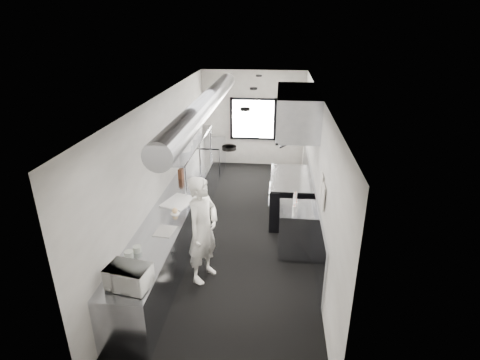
% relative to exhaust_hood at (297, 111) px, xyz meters
% --- Properties ---
extents(floor, '(3.00, 8.00, 0.01)m').
position_rel_exhaust_hood_xyz_m(floor, '(-1.10, -0.70, -2.39)').
color(floor, black).
rests_on(floor, ground).
extents(ceiling, '(3.00, 8.00, 0.01)m').
position_rel_exhaust_hood_xyz_m(ceiling, '(-1.10, -0.70, 0.41)').
color(ceiling, silver).
rests_on(ceiling, wall_back).
extents(wall_back, '(3.00, 0.02, 2.80)m').
position_rel_exhaust_hood_xyz_m(wall_back, '(-1.10, 3.30, -0.99)').
color(wall_back, silver).
rests_on(wall_back, floor).
extents(wall_front, '(3.00, 0.02, 2.80)m').
position_rel_exhaust_hood_xyz_m(wall_front, '(-1.10, -4.70, -0.99)').
color(wall_front, silver).
rests_on(wall_front, floor).
extents(wall_left, '(0.02, 8.00, 2.80)m').
position_rel_exhaust_hood_xyz_m(wall_left, '(-2.60, -0.70, -0.99)').
color(wall_left, silver).
rests_on(wall_left, floor).
extents(wall_right, '(0.02, 8.00, 2.80)m').
position_rel_exhaust_hood_xyz_m(wall_right, '(0.40, -0.70, -0.99)').
color(wall_right, silver).
rests_on(wall_right, floor).
extents(wall_cladding, '(0.03, 5.50, 1.10)m').
position_rel_exhaust_hood_xyz_m(wall_cladding, '(0.38, -0.40, -1.84)').
color(wall_cladding, '#9A9FA8').
rests_on(wall_cladding, wall_right).
extents(hvac_duct, '(0.40, 6.40, 0.40)m').
position_rel_exhaust_hood_xyz_m(hvac_duct, '(-1.80, -0.30, 0.16)').
color(hvac_duct, gray).
rests_on(hvac_duct, ceiling).
extents(service_window, '(1.36, 0.05, 1.25)m').
position_rel_exhaust_hood_xyz_m(service_window, '(-1.10, 3.26, -0.99)').
color(service_window, white).
rests_on(service_window, wall_back).
extents(exhaust_hood, '(0.81, 2.20, 0.88)m').
position_rel_exhaust_hood_xyz_m(exhaust_hood, '(0.00, 0.00, 0.00)').
color(exhaust_hood, '#9A9FA8').
rests_on(exhaust_hood, ceiling).
extents(prep_counter, '(0.70, 6.00, 0.90)m').
position_rel_exhaust_hood_xyz_m(prep_counter, '(-2.25, -1.20, -1.94)').
color(prep_counter, '#9A9FA8').
rests_on(prep_counter, floor).
extents(pass_shelf, '(0.45, 3.00, 0.68)m').
position_rel_exhaust_hood_xyz_m(pass_shelf, '(-2.29, 0.30, -0.86)').
color(pass_shelf, '#9A9FA8').
rests_on(pass_shelf, prep_counter).
extents(range, '(0.88, 1.60, 0.94)m').
position_rel_exhaust_hood_xyz_m(range, '(-0.06, 0.00, -1.92)').
color(range, black).
rests_on(range, floor).
extents(bottle_station, '(0.65, 0.80, 0.90)m').
position_rel_exhaust_hood_xyz_m(bottle_station, '(0.05, -1.40, -1.94)').
color(bottle_station, '#9A9FA8').
rests_on(bottle_station, floor).
extents(far_work_table, '(0.70, 1.20, 0.90)m').
position_rel_exhaust_hood_xyz_m(far_work_table, '(-2.25, 2.50, -1.94)').
color(far_work_table, '#9A9FA8').
rests_on(far_work_table, floor).
extents(notice_sheet_a, '(0.02, 0.28, 0.38)m').
position_rel_exhaust_hood_xyz_m(notice_sheet_a, '(0.37, -1.90, -0.79)').
color(notice_sheet_a, silver).
rests_on(notice_sheet_a, wall_right).
extents(notice_sheet_b, '(0.02, 0.28, 0.38)m').
position_rel_exhaust_hood_xyz_m(notice_sheet_b, '(0.37, -2.25, -0.84)').
color(notice_sheet_b, silver).
rests_on(notice_sheet_b, wall_right).
extents(line_cook, '(0.68, 0.80, 1.85)m').
position_rel_exhaust_hood_xyz_m(line_cook, '(-1.52, -2.38, -1.47)').
color(line_cook, white).
rests_on(line_cook, floor).
extents(microwave, '(0.56, 0.46, 0.30)m').
position_rel_exhaust_hood_xyz_m(microwave, '(-2.19, -3.85, -1.34)').
color(microwave, white).
rests_on(microwave, prep_counter).
extents(deli_tub_a, '(0.16, 0.16, 0.09)m').
position_rel_exhaust_hood_xyz_m(deli_tub_a, '(-2.44, -3.21, -1.44)').
color(deli_tub_a, '#A8B2A4').
rests_on(deli_tub_a, prep_counter).
extents(deli_tub_b, '(0.13, 0.13, 0.09)m').
position_rel_exhaust_hood_xyz_m(deli_tub_b, '(-2.37, -3.07, -1.44)').
color(deli_tub_b, '#A8B2A4').
rests_on(deli_tub_b, prep_counter).
extents(newspaper, '(0.33, 0.40, 0.01)m').
position_rel_exhaust_hood_xyz_m(newspaper, '(-2.13, -2.45, -1.49)').
color(newspaper, beige).
rests_on(newspaper, prep_counter).
extents(small_plate, '(0.20, 0.20, 0.01)m').
position_rel_exhaust_hood_xyz_m(small_plate, '(-2.13, -1.84, -1.48)').
color(small_plate, white).
rests_on(small_plate, prep_counter).
extents(pastry, '(0.10, 0.10, 0.10)m').
position_rel_exhaust_hood_xyz_m(pastry, '(-2.13, -1.84, -1.43)').
color(pastry, '#DFB275').
rests_on(pastry, small_plate).
extents(cutting_board, '(0.64, 0.74, 0.02)m').
position_rel_exhaust_hood_xyz_m(cutting_board, '(-2.18, -1.37, -1.48)').
color(cutting_board, silver).
rests_on(cutting_board, prep_counter).
extents(knife_block, '(0.12, 0.21, 0.22)m').
position_rel_exhaust_hood_xyz_m(knife_block, '(-2.41, -0.18, -1.38)').
color(knife_block, brown).
rests_on(knife_block, prep_counter).
extents(plate_stack_a, '(0.27, 0.27, 0.30)m').
position_rel_exhaust_hood_xyz_m(plate_stack_a, '(-2.27, -0.32, -0.67)').
color(plate_stack_a, white).
rests_on(plate_stack_a, pass_shelf).
extents(plate_stack_b, '(0.27, 0.27, 0.29)m').
position_rel_exhaust_hood_xyz_m(plate_stack_b, '(-2.30, 0.10, -0.68)').
color(plate_stack_b, white).
rests_on(plate_stack_b, pass_shelf).
extents(plate_stack_c, '(0.28, 0.28, 0.31)m').
position_rel_exhaust_hood_xyz_m(plate_stack_c, '(-2.30, 0.55, -0.67)').
color(plate_stack_c, white).
rests_on(plate_stack_c, pass_shelf).
extents(plate_stack_d, '(0.23, 0.23, 0.33)m').
position_rel_exhaust_hood_xyz_m(plate_stack_d, '(-2.27, 0.93, -0.65)').
color(plate_stack_d, white).
rests_on(plate_stack_d, pass_shelf).
extents(squeeze_bottle_a, '(0.06, 0.06, 0.18)m').
position_rel_exhaust_hood_xyz_m(squeeze_bottle_a, '(-0.03, -1.69, -1.40)').
color(squeeze_bottle_a, silver).
rests_on(squeeze_bottle_a, bottle_station).
extents(squeeze_bottle_b, '(0.08, 0.08, 0.18)m').
position_rel_exhaust_hood_xyz_m(squeeze_bottle_b, '(0.01, -1.54, -1.40)').
color(squeeze_bottle_b, silver).
rests_on(squeeze_bottle_b, bottle_station).
extents(squeeze_bottle_c, '(0.07, 0.07, 0.17)m').
position_rel_exhaust_hood_xyz_m(squeeze_bottle_c, '(0.02, -1.39, -1.40)').
color(squeeze_bottle_c, silver).
rests_on(squeeze_bottle_c, bottle_station).
extents(squeeze_bottle_d, '(0.07, 0.07, 0.18)m').
position_rel_exhaust_hood_xyz_m(squeeze_bottle_d, '(0.00, -1.21, -1.40)').
color(squeeze_bottle_d, silver).
rests_on(squeeze_bottle_d, bottle_station).
extents(squeeze_bottle_e, '(0.07, 0.07, 0.19)m').
position_rel_exhaust_hood_xyz_m(squeeze_bottle_e, '(0.01, -1.14, -1.40)').
color(squeeze_bottle_e, silver).
rests_on(squeeze_bottle_e, bottle_station).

